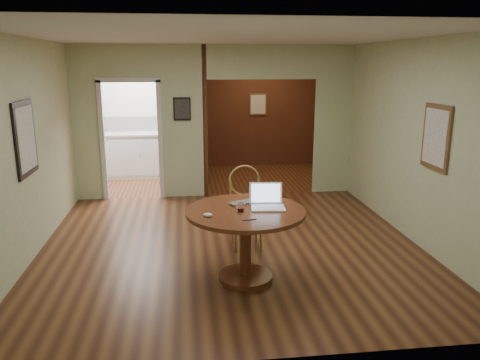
{
  "coord_description": "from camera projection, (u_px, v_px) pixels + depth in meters",
  "views": [
    {
      "loc": [
        -0.59,
        -5.83,
        2.38
      ],
      "look_at": [
        0.1,
        -0.2,
        0.96
      ],
      "focal_mm": 35.0,
      "sensor_mm": 36.0,
      "label": 1
    }
  ],
  "objects": [
    {
      "name": "floor",
      "position": [
        231.0,
        246.0,
        6.27
      ],
      "size": [
        5.0,
        5.0,
        0.0
      ],
      "primitive_type": "plane",
      "color": "#412112",
      "rests_on": "ground"
    },
    {
      "name": "room_shell",
      "position": [
        189.0,
        122.0,
        8.88
      ],
      "size": [
        5.2,
        7.5,
        5.0
      ],
      "color": "silver",
      "rests_on": "ground"
    },
    {
      "name": "dining_table",
      "position": [
        246.0,
        228.0,
        5.16
      ],
      "size": [
        1.32,
        1.32,
        0.82
      ],
      "rotation": [
        0.0,
        0.0,
        0.31
      ],
      "color": "brown",
      "rests_on": "ground"
    },
    {
      "name": "chair",
      "position": [
        245.0,
        202.0,
        6.14
      ],
      "size": [
        0.47,
        0.47,
        1.08
      ],
      "rotation": [
        0.0,
        0.0,
        0.02
      ],
      "color": "#A27239",
      "rests_on": "ground"
    },
    {
      "name": "open_laptop",
      "position": [
        267.0,
        201.0,
        5.19
      ],
      "size": [
        0.39,
        0.35,
        0.26
      ],
      "rotation": [
        0.0,
        0.0,
        -0.1
      ],
      "color": "white",
      "rests_on": "dining_table"
    },
    {
      "name": "closed_laptop",
      "position": [
        245.0,
        203.0,
        5.29
      ],
      "size": [
        0.4,
        0.34,
        0.03
      ],
      "primitive_type": "imported",
      "rotation": [
        0.0,
        0.0,
        0.46
      ],
      "color": "silver",
      "rests_on": "dining_table"
    },
    {
      "name": "mouse",
      "position": [
        208.0,
        215.0,
        4.87
      ],
      "size": [
        0.11,
        0.08,
        0.04
      ],
      "primitive_type": "ellipsoid",
      "rotation": [
        0.0,
        0.0,
        -0.28
      ],
      "color": "white",
      "rests_on": "dining_table"
    },
    {
      "name": "wine_glass",
      "position": [
        241.0,
        207.0,
        5.03
      ],
      "size": [
        0.09,
        0.09,
        0.1
      ],
      "primitive_type": null,
      "color": "white",
      "rests_on": "dining_table"
    },
    {
      "name": "pen",
      "position": [
        250.0,
        220.0,
        4.77
      ],
      "size": [
        0.15,
        0.04,
        0.01
      ],
      "primitive_type": "cylinder",
      "rotation": [
        0.0,
        1.57,
        0.21
      ],
      "color": "#0D0E5D",
      "rests_on": "dining_table"
    },
    {
      "name": "kitchen_cabinet",
      "position": [
        148.0,
        155.0,
        10.04
      ],
      "size": [
        2.06,
        0.6,
        0.94
      ],
      "color": "silver",
      "rests_on": "ground"
    },
    {
      "name": "grocery_bag",
      "position": [
        174.0,
        125.0,
        9.95
      ],
      "size": [
        0.41,
        0.38,
        0.33
      ],
      "primitive_type": "ellipsoid",
      "rotation": [
        0.0,
        0.0,
        -0.36
      ],
      "color": "beige",
      "rests_on": "kitchen_cabinet"
    }
  ]
}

